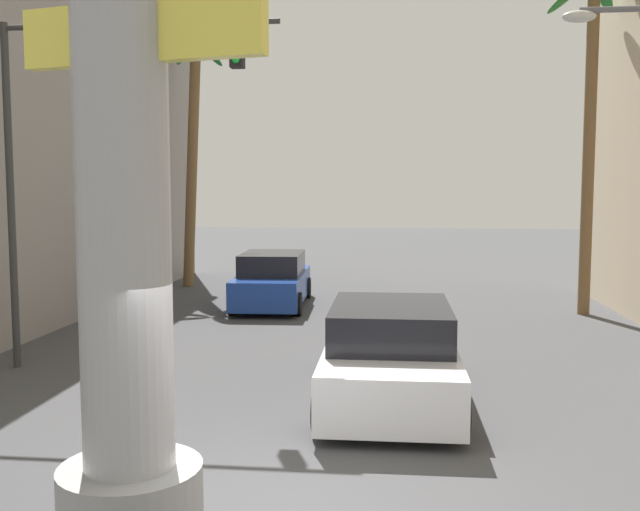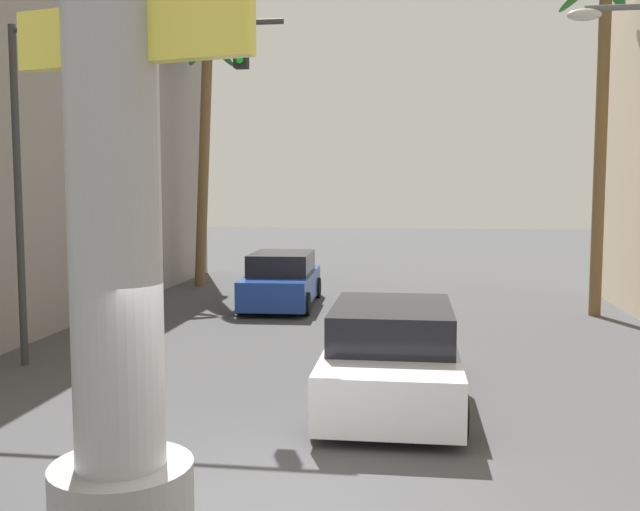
% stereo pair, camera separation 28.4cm
% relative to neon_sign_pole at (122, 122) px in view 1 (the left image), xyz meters
% --- Properties ---
extents(ground_plane, '(90.05, 90.05, 0.00)m').
position_rel_neon_sign_pole_xyz_m(ground_plane, '(1.43, 10.55, -4.03)').
color(ground_plane, '#424244').
extents(neon_sign_pole, '(2.80, 1.41, 9.49)m').
position_rel_neon_sign_pole_xyz_m(neon_sign_pole, '(0.00, 0.00, 0.00)').
color(neon_sign_pole, '#9E9EA3').
rests_on(neon_sign_pole, ground).
extents(traffic_light_mast, '(5.21, 0.32, 6.45)m').
position_rel_neon_sign_pole_xyz_m(traffic_light_mast, '(-3.14, 6.18, 0.48)').
color(traffic_light_mast, '#333333').
rests_on(traffic_light_mast, ground).
extents(car_lead, '(2.19, 4.80, 1.56)m').
position_rel_neon_sign_pole_xyz_m(car_lead, '(2.48, 4.83, -3.29)').
color(car_lead, black).
rests_on(car_lead, ground).
extents(car_far, '(2.14, 4.63, 1.56)m').
position_rel_neon_sign_pole_xyz_m(car_far, '(-1.03, 13.77, -3.29)').
color(car_far, black).
rests_on(car_far, ground).
extents(palm_tree_mid_right, '(3.08, 2.85, 9.06)m').
position_rel_neon_sign_pole_xyz_m(palm_tree_mid_right, '(7.62, 13.33, 1.74)').
color(palm_tree_mid_right, brown).
rests_on(palm_tree_mid_right, ground).
extents(palm_tree_far_left, '(3.41, 3.24, 8.76)m').
position_rel_neon_sign_pole_xyz_m(palm_tree_far_left, '(-4.56, 17.78, 1.41)').
color(palm_tree_far_left, brown).
rests_on(palm_tree_far_left, ground).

